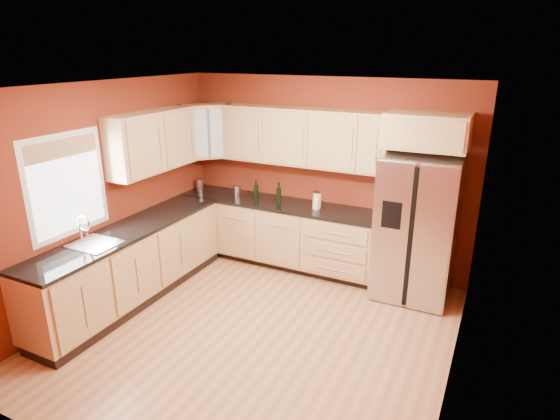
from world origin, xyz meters
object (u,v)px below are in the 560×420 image
object	(u,v)px
wine_bottle_a	(279,193)
knife_block	(317,201)
canister_left	(237,192)
soap_dispenser	(316,203)
refrigerator	(417,228)

from	to	relation	value
wine_bottle_a	knife_block	bearing A→B (deg)	7.39
canister_left	soap_dispenser	world-z (taller)	soap_dispenser
wine_bottle_a	knife_block	xyz separation A→B (m)	(0.54, 0.07, -0.05)
refrigerator	canister_left	size ratio (longest dim) A/B	10.23
wine_bottle_a	soap_dispenser	size ratio (longest dim) A/B	1.61
wine_bottle_a	canister_left	bearing A→B (deg)	178.86
soap_dispenser	wine_bottle_a	bearing A→B (deg)	-179.12
wine_bottle_a	soap_dispenser	world-z (taller)	wine_bottle_a
soap_dispenser	refrigerator	bearing A→B (deg)	-0.13
canister_left	refrigerator	bearing A→B (deg)	-0.18
refrigerator	wine_bottle_a	size ratio (longest dim) A/B	5.77
canister_left	wine_bottle_a	xyz separation A→B (m)	(0.66, -0.01, 0.07)
wine_bottle_a	knife_block	size ratio (longest dim) A/B	1.52
refrigerator	knife_block	size ratio (longest dim) A/B	8.76
canister_left	wine_bottle_a	distance (m)	0.67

